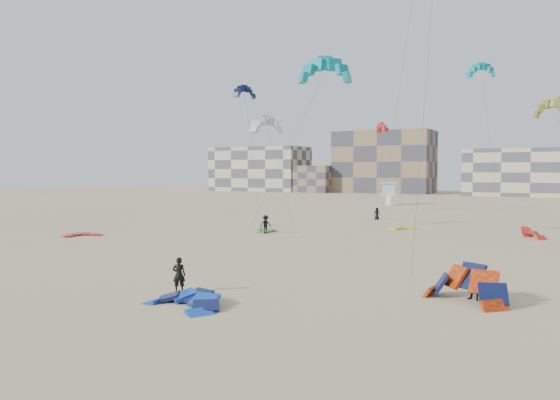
% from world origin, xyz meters
% --- Properties ---
extents(ground, '(320.00, 320.00, 0.00)m').
position_xyz_m(ground, '(0.00, 0.00, 0.00)').
color(ground, tan).
rests_on(ground, ground).
extents(kite_ground_blue, '(4.95, 5.12, 2.19)m').
position_xyz_m(kite_ground_blue, '(2.84, -2.35, 0.00)').
color(kite_ground_blue, blue).
rests_on(kite_ground_blue, ground).
extents(kite_ground_orange, '(5.80, 5.72, 4.21)m').
position_xyz_m(kite_ground_orange, '(14.22, 4.61, 0.00)').
color(kite_ground_orange, '#FF470B').
rests_on(kite_ground_orange, ground).
extents(kite_ground_red, '(4.66, 4.62, 0.60)m').
position_xyz_m(kite_ground_red, '(-23.15, 15.08, 0.00)').
color(kite_ground_red, red).
rests_on(kite_ground_red, ground).
extents(kite_ground_green, '(4.06, 3.99, 0.57)m').
position_xyz_m(kite_ground_green, '(-9.50, 27.06, 0.00)').
color(kite_ground_green, '#49972A').
rests_on(kite_ground_green, ground).
extents(kite_ground_red_far, '(4.03, 3.99, 3.01)m').
position_xyz_m(kite_ground_red_far, '(15.59, 33.61, 0.00)').
color(kite_ground_red_far, red).
rests_on(kite_ground_red_far, ground).
extents(kite_ground_yellow, '(3.93, 3.95, 0.53)m').
position_xyz_m(kite_ground_yellow, '(2.75, 35.82, 0.00)').
color(kite_ground_yellow, yellow).
rests_on(kite_ground_yellow, ground).
extents(kitesurfer_main, '(0.80, 0.70, 1.84)m').
position_xyz_m(kitesurfer_main, '(0.81, -0.11, 0.92)').
color(kitesurfer_main, black).
rests_on(kitesurfer_main, ground).
extents(kitesurfer_b, '(0.93, 0.84, 1.57)m').
position_xyz_m(kitesurfer_b, '(14.61, 5.20, 0.79)').
color(kitesurfer_b, black).
rests_on(kitesurfer_b, ground).
extents(kitesurfer_c, '(1.31, 1.35, 1.86)m').
position_xyz_m(kitesurfer_c, '(-8.46, 25.31, 0.93)').
color(kitesurfer_c, black).
rests_on(kitesurfer_c, ground).
extents(kitesurfer_e, '(0.87, 0.67, 1.60)m').
position_xyz_m(kitesurfer_e, '(-3.37, 45.46, 0.80)').
color(kitesurfer_e, black).
rests_on(kitesurfer_e, ground).
extents(kite_fly_teal_a, '(9.28, 5.96, 15.79)m').
position_xyz_m(kite_fly_teal_a, '(-1.17, 23.36, 15.14)').
color(kite_fly_teal_a, '#04AAA8').
rests_on(kite_fly_teal_a, ground).
extents(kite_fly_grey, '(5.67, 5.03, 11.60)m').
position_xyz_m(kite_fly_grey, '(-10.31, 28.85, 11.09)').
color(kite_fly_grey, silver).
rests_on(kite_fly_grey, ground).
extents(kite_fly_olive, '(8.18, 12.83, 12.99)m').
position_xyz_m(kite_fly_olive, '(16.72, 40.93, 12.66)').
color(kite_fly_olive, olive).
rests_on(kite_fly_olive, ground).
extents(kite_fly_navy, '(4.54, 4.48, 17.62)m').
position_xyz_m(kite_fly_navy, '(-22.92, 44.76, 17.47)').
color(kite_fly_navy, '#0E1042').
rests_on(kite_fly_navy, ground).
extents(kite_fly_teal_b, '(6.01, 10.57, 20.97)m').
position_xyz_m(kite_fly_teal_b, '(6.68, 62.67, 20.86)').
color(kite_fly_teal_b, '#04AAA8').
rests_on(kite_fly_teal_b, ground).
extents(kite_fly_red, '(4.11, 4.54, 13.22)m').
position_xyz_m(kite_fly_red, '(-8.15, 62.46, 13.14)').
color(kite_fly_red, red).
rests_on(kite_fly_red, ground).
extents(lifeguard_tower_far, '(3.72, 6.18, 4.22)m').
position_xyz_m(lifeguard_tower_far, '(-11.66, 77.80, 2.09)').
color(lifeguard_tower_far, white).
rests_on(lifeguard_tower_far, ground).
extents(condo_west_a, '(30.00, 15.00, 14.00)m').
position_xyz_m(condo_west_a, '(-70.00, 130.00, 7.00)').
color(condo_west_a, '#C3B38F').
rests_on(condo_west_a, ground).
extents(condo_west_b, '(28.00, 14.00, 18.00)m').
position_xyz_m(condo_west_b, '(-30.00, 134.00, 9.00)').
color(condo_west_b, '#7E654C').
rests_on(condo_west_b, ground).
extents(condo_mid, '(32.00, 16.00, 12.00)m').
position_xyz_m(condo_mid, '(10.00, 130.00, 6.00)').
color(condo_mid, '#C3B38F').
rests_on(condo_mid, ground).
extents(condo_fill_left, '(12.00, 10.00, 8.00)m').
position_xyz_m(condo_fill_left, '(-50.00, 128.00, 4.00)').
color(condo_fill_left, '#7E654C').
rests_on(condo_fill_left, ground).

